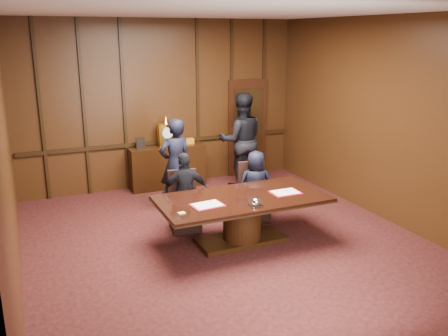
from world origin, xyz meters
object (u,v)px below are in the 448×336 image
Objects in this scene: sideboard at (167,165)px; witness_right at (241,140)px; signatory_left at (185,192)px; signatory_right at (256,186)px; conference_table at (242,212)px; witness_left at (175,165)px.

witness_right reaches higher than sideboard.
signatory_left reaches higher than signatory_right.
conference_table is 1.30× the size of witness_right.
witness_right is (1.25, 2.64, 0.50)m from conference_table.
signatory_left is 2.67m from witness_right.
witness_left is at bearing -92.72° from signatory_left.
witness_left is at bearing 104.30° from conference_table.
signatory_left is at bearing 129.09° from conference_table.
sideboard is 1.66m from witness_right.
witness_right reaches higher than witness_left.
witness_left is 0.85× the size of witness_right.
sideboard is 2.56m from signatory_right.
conference_table is 2.11× the size of signatory_right.
witness_right is at bearing 64.72° from conference_table.
witness_left is (-1.12, 1.06, 0.24)m from signatory_right.
signatory_left is 0.78× the size of witness_left.
sideboard is at bearing 94.12° from conference_table.
conference_table is at bearing -85.88° from sideboard.
sideboard is 0.61× the size of conference_table.
conference_table is at bearing 69.02° from signatory_right.
sideboard is at bearing -51.76° from signatory_right.
conference_table is 1.52× the size of witness_left.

